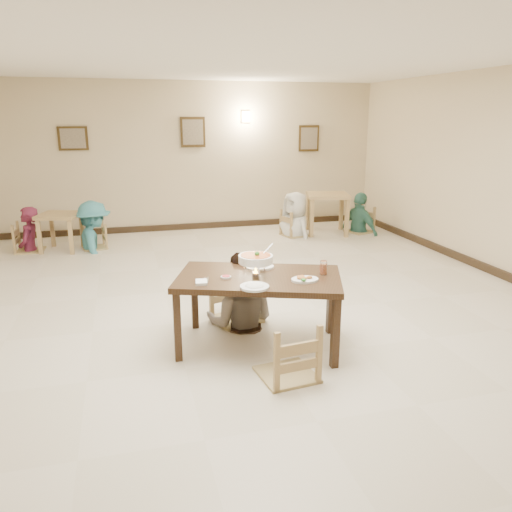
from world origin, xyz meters
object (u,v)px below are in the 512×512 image
object	(u,v)px
drink_glass	(323,268)
bg_diner_a	(25,207)
curry_warmer	(256,259)
bg_table_left	(60,221)
bg_chair_lr	(93,225)
bg_diner_b	(91,201)
bg_diner_d	(361,192)
main_diner	(241,252)
chair_near	(288,323)
bg_diner_c	(295,192)
bg_chair_ll	(27,225)
bg_chair_rr	(360,209)
chair_far	(236,278)
bg_chair_rl	(295,212)
main_table	(259,284)
bg_table_right	(327,201)

from	to	relation	value
drink_glass	bg_diner_a	distance (m)	5.98
curry_warmer	bg_table_left	world-z (taller)	curry_warmer
curry_warmer	bg_chair_lr	size ratio (longest dim) A/B	0.44
bg_diner_b	bg_diner_d	distance (m)	5.22
main_diner	bg_diner_a	bearing A→B (deg)	-33.43
bg_chair_lr	bg_diner_d	distance (m)	5.24
chair_near	bg_diner_a	distance (m)	6.15
bg_diner_c	bg_diner_d	xyz separation A→B (m)	(1.39, -0.05, -0.06)
bg_diner_c	chair_near	bearing A→B (deg)	-39.87
bg_chair_ll	bg_diner_b	world-z (taller)	bg_diner_b
drink_glass	bg_chair_rr	distance (m)	5.46
chair_near	main_diner	size ratio (longest dim) A/B	0.61
drink_glass	bg_table_left	size ratio (longest dim) A/B	0.17
chair_near	bg_diner_a	size ratio (longest dim) A/B	0.66
chair_far	bg_diner_c	world-z (taller)	bg_diner_c
bg_diner_a	bg_chair_rl	bearing A→B (deg)	96.76
chair_far	curry_warmer	size ratio (longest dim) A/B	2.73
bg_chair_lr	bg_chair_rl	world-z (taller)	bg_chair_rl
curry_warmer	bg_diner_c	distance (m)	5.07
main_diner	drink_glass	bearing A→B (deg)	155.94
chair_near	bg_chair_ll	distance (m)	6.15
bg_table_left	bg_chair_ll	xyz separation A→B (m)	(-0.55, 0.07, -0.05)
chair_near	bg_table_left	bearing A→B (deg)	-71.94
main_table	bg_chair_rl	bearing A→B (deg)	86.60
bg_table_left	chair_far	bearing A→B (deg)	-59.61
bg_diner_b	drink_glass	bearing A→B (deg)	-163.74
bg_chair_rl	bg_diner_d	distance (m)	1.43
curry_warmer	bg_chair_rr	bearing A→B (deg)	53.21
bg_table_right	chair_far	bearing A→B (deg)	-125.20
chair_near	main_diner	bearing A→B (deg)	-90.92
bg_diner_a	drink_glass	bearing A→B (deg)	44.01
chair_far	bg_table_left	distance (m)	4.53
drink_glass	chair_far	bearing A→B (deg)	131.02
bg_table_left	main_diner	bearing A→B (deg)	-60.06
bg_chair_lr	bg_chair_rr	xyz separation A→B (m)	(5.22, -0.02, 0.06)
bg_chair_rl	bg_chair_rr	size ratio (longest dim) A/B	0.98
bg_chair_rr	bg_diner_d	bearing A→B (deg)	-44.53
curry_warmer	bg_chair_lr	bearing A→B (deg)	111.16
bg_diner_a	bg_table_left	bearing A→B (deg)	90.55
bg_chair_ll	bg_chair_lr	xyz separation A→B (m)	(1.09, -0.08, -0.05)
bg_chair_lr	bg_diner_b	size ratio (longest dim) A/B	0.51
bg_chair_rl	bg_diner_b	distance (m)	3.85
bg_chair_rr	bg_chair_lr	bearing A→B (deg)	-108.21
bg_table_right	bg_diner_c	bearing A→B (deg)	-177.25
curry_warmer	bg_diner_a	bearing A→B (deg)	121.50
curry_warmer	bg_diner_d	bearing A→B (deg)	53.21
bg_table_left	main_table	bearing A→B (deg)	-62.89
bg_table_left	bg_diner_d	world-z (taller)	bg_diner_d
main_table	bg_chair_lr	world-z (taller)	bg_chair_lr
bg_table_left	bg_table_right	bearing A→B (deg)	0.45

